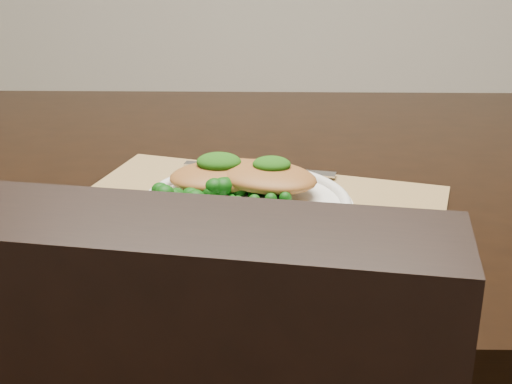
# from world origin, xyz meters

# --- Properties ---
(dining_table) EXTENTS (1.68, 1.05, 0.75)m
(dining_table) POSITION_xyz_m (-0.11, 0.12, 0.38)
(dining_table) COLOR black
(dining_table) RESTS_ON ground
(placemat) EXTENTS (0.51, 0.41, 0.00)m
(placemat) POSITION_xyz_m (-0.05, -0.05, 0.75)
(placemat) COLOR #9B7D4F
(placemat) RESTS_ON dining_table
(dinner_plate) EXTENTS (0.25, 0.25, 0.02)m
(dinner_plate) POSITION_xyz_m (-0.05, -0.05, 0.77)
(dinner_plate) COLOR white
(dinner_plate) RESTS_ON placemat
(knife) EXTENTS (0.21, 0.04, 0.01)m
(knife) POSITION_xyz_m (-0.08, 0.10, 0.76)
(knife) COLOR silver
(knife) RESTS_ON placemat
(fork) EXTENTS (0.14, 0.05, 0.00)m
(fork) POSITION_xyz_m (-0.06, -0.20, 0.76)
(fork) COLOR silver
(fork) RESTS_ON placemat
(chicken_fillet_left) EXTENTS (0.17, 0.15, 0.03)m
(chicken_fillet_left) POSITION_xyz_m (-0.09, 0.00, 0.78)
(chicken_fillet_left) COLOR #A4672F
(chicken_fillet_left) RESTS_ON dinner_plate
(chicken_fillet_right) EXTENTS (0.16, 0.14, 0.03)m
(chicken_fillet_right) POSITION_xyz_m (-0.04, -0.01, 0.79)
(chicken_fillet_right) COLOR #A4672F
(chicken_fillet_right) RESTS_ON dinner_plate
(pesto_dollop_left) EXTENTS (0.06, 0.05, 0.02)m
(pesto_dollop_left) POSITION_xyz_m (-0.10, 0.00, 0.80)
(pesto_dollop_left) COLOR #104209
(pesto_dollop_left) RESTS_ON chicken_fillet_left
(pesto_dollop_right) EXTENTS (0.05, 0.04, 0.02)m
(pesto_dollop_right) POSITION_xyz_m (-0.03, -0.01, 0.80)
(pesto_dollop_right) COLOR #104209
(pesto_dollop_right) RESTS_ON chicken_fillet_right
(broccolini_bundle) EXTENTS (0.19, 0.20, 0.04)m
(broccolini_bundle) POSITION_xyz_m (-0.06, -0.10, 0.77)
(broccolini_bundle) COLOR #0D6911
(broccolini_bundle) RESTS_ON dinner_plate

